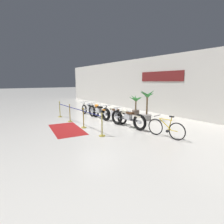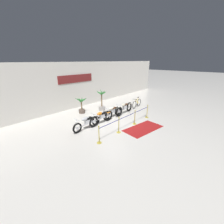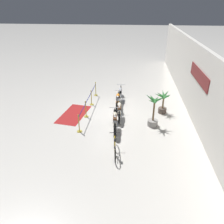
% 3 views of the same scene
% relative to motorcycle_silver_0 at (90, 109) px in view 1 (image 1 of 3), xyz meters
% --- Properties ---
extents(ground_plane, '(120.00, 120.00, 0.00)m').
position_rel_motorcycle_silver_0_xyz_m(ground_plane, '(2.01, -0.52, -0.46)').
color(ground_plane, silver).
extents(back_wall, '(28.00, 0.29, 4.20)m').
position_rel_motorcycle_silver_0_xyz_m(back_wall, '(2.01, 4.60, 1.64)').
color(back_wall, silver).
rests_on(back_wall, ground).
extents(motorcycle_silver_0, '(2.27, 0.62, 0.92)m').
position_rel_motorcycle_silver_0_xyz_m(motorcycle_silver_0, '(0.00, 0.00, 0.00)').
color(motorcycle_silver_0, black).
rests_on(motorcycle_silver_0, ground).
extents(motorcycle_orange_1, '(2.33, 0.62, 0.97)m').
position_rel_motorcycle_silver_0_xyz_m(motorcycle_orange_1, '(1.27, -0.07, 0.02)').
color(motorcycle_orange_1, black).
rests_on(motorcycle_orange_1, ground).
extents(motorcycle_cream_2, '(2.17, 0.62, 0.95)m').
position_rel_motorcycle_silver_0_xyz_m(motorcycle_cream_2, '(2.66, 0.14, 0.02)').
color(motorcycle_cream_2, black).
rests_on(motorcycle_cream_2, ground).
extents(motorcycle_cream_3, '(2.43, 0.63, 0.98)m').
position_rel_motorcycle_silver_0_xyz_m(motorcycle_cream_3, '(4.04, 0.00, 0.03)').
color(motorcycle_cream_3, black).
rests_on(motorcycle_cream_3, ground).
extents(bicycle, '(1.75, 0.48, 0.97)m').
position_rel_motorcycle_silver_0_xyz_m(bicycle, '(6.29, 0.21, -0.06)').
color(bicycle, black).
rests_on(bicycle, ground).
extents(potted_palm_left_of_row, '(1.01, 1.12, 1.94)m').
position_rel_motorcycle_silver_0_xyz_m(potted_palm_left_of_row, '(3.45, 2.11, 0.38)').
color(potted_palm_left_of_row, gray).
rests_on(potted_palm_left_of_row, ground).
extents(potted_palm_right_of_row, '(1.09, 1.05, 1.47)m').
position_rel_motorcycle_silver_0_xyz_m(potted_palm_right_of_row, '(1.73, 2.81, 0.28)').
color(potted_palm_right_of_row, brown).
rests_on(potted_palm_right_of_row, ground).
extents(stanchion_far_left, '(5.33, 0.28, 1.05)m').
position_rel_motorcycle_silver_0_xyz_m(stanchion_far_left, '(0.80, -1.90, 0.20)').
color(stanchion_far_left, gold).
rests_on(stanchion_far_left, ground).
extents(stanchion_mid_left, '(0.28, 0.28, 1.05)m').
position_rel_motorcycle_silver_0_xyz_m(stanchion_mid_left, '(1.00, -1.90, -0.10)').
color(stanchion_mid_left, gold).
rests_on(stanchion_mid_left, ground).
extents(stanchion_mid_right, '(0.28, 0.28, 1.05)m').
position_rel_motorcycle_silver_0_xyz_m(stanchion_mid_right, '(2.78, -1.90, -0.10)').
color(stanchion_mid_right, gold).
rests_on(stanchion_mid_right, ground).
extents(stanchion_far_right, '(0.28, 0.28, 1.05)m').
position_rel_motorcycle_silver_0_xyz_m(stanchion_far_right, '(4.53, -1.90, -0.10)').
color(stanchion_far_right, gold).
rests_on(stanchion_far_right, ground).
extents(floor_banner, '(2.94, 1.78, 0.01)m').
position_rel_motorcycle_silver_0_xyz_m(floor_banner, '(2.55, -2.75, -0.45)').
color(floor_banner, maroon).
rests_on(floor_banner, ground).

